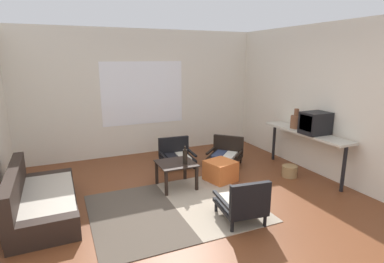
{
  "coord_description": "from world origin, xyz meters",
  "views": [
    {
      "loc": [
        -1.71,
        -3.53,
        2.12
      ],
      "look_at": [
        0.15,
        0.7,
        0.99
      ],
      "focal_mm": 28.63,
      "sensor_mm": 36.0,
      "label": 1
    }
  ],
  "objects_px": {
    "couch": "(39,201)",
    "glass_bottle": "(185,156)",
    "armchair_striped_foreground": "(243,203)",
    "wicker_basket": "(290,171)",
    "clay_vase": "(296,121)",
    "coffee_table": "(176,167)",
    "armchair_corner": "(226,152)",
    "ottoman_orange": "(220,171)",
    "console_shelf": "(306,136)",
    "crt_television": "(315,123)",
    "armchair_by_window": "(176,154)"
  },
  "relations": [
    {
      "from": "couch",
      "to": "armchair_corner",
      "type": "xyz_separation_m",
      "value": [
        3.38,
        0.79,
        0.04
      ]
    },
    {
      "from": "coffee_table",
      "to": "armchair_corner",
      "type": "distance_m",
      "value": 1.51
    },
    {
      "from": "clay_vase",
      "to": "wicker_basket",
      "type": "height_order",
      "value": "clay_vase"
    },
    {
      "from": "coffee_table",
      "to": "clay_vase",
      "type": "bearing_deg",
      "value": -1.89
    },
    {
      "from": "armchair_striped_foreground",
      "to": "ottoman_orange",
      "type": "height_order",
      "value": "armchair_striped_foreground"
    },
    {
      "from": "armchair_by_window",
      "to": "wicker_basket",
      "type": "relative_size",
      "value": 2.46
    },
    {
      "from": "glass_bottle",
      "to": "crt_television",
      "type": "bearing_deg",
      "value": -11.37
    },
    {
      "from": "couch",
      "to": "clay_vase",
      "type": "distance_m",
      "value": 4.49
    },
    {
      "from": "clay_vase",
      "to": "crt_television",
      "type": "bearing_deg",
      "value": -90.38
    },
    {
      "from": "armchair_by_window",
      "to": "armchair_striped_foreground",
      "type": "bearing_deg",
      "value": -89.6
    },
    {
      "from": "couch",
      "to": "crt_television",
      "type": "distance_m",
      "value": 4.52
    },
    {
      "from": "armchair_corner",
      "to": "console_shelf",
      "type": "xyz_separation_m",
      "value": [
        1.05,
        -1.04,
        0.48
      ]
    },
    {
      "from": "console_shelf",
      "to": "coffee_table",
      "type": "bearing_deg",
      "value": 171.46
    },
    {
      "from": "couch",
      "to": "clay_vase",
      "type": "height_order",
      "value": "clay_vase"
    },
    {
      "from": "crt_television",
      "to": "glass_bottle",
      "type": "height_order",
      "value": "crt_television"
    },
    {
      "from": "clay_vase",
      "to": "ottoman_orange",
      "type": "bearing_deg",
      "value": 178.85
    },
    {
      "from": "armchair_striped_foreground",
      "to": "ottoman_orange",
      "type": "relative_size",
      "value": 1.49
    },
    {
      "from": "clay_vase",
      "to": "couch",
      "type": "bearing_deg",
      "value": -179.71
    },
    {
      "from": "coffee_table",
      "to": "crt_television",
      "type": "distance_m",
      "value": 2.54
    },
    {
      "from": "couch",
      "to": "armchair_corner",
      "type": "relative_size",
      "value": 2.15
    },
    {
      "from": "armchair_by_window",
      "to": "armchair_corner",
      "type": "xyz_separation_m",
      "value": [
        0.96,
        -0.32,
        0.01
      ]
    },
    {
      "from": "coffee_table",
      "to": "armchair_striped_foreground",
      "type": "height_order",
      "value": "armchair_striped_foreground"
    },
    {
      "from": "armchair_by_window",
      "to": "glass_bottle",
      "type": "relative_size",
      "value": 2.24
    },
    {
      "from": "armchair_by_window",
      "to": "console_shelf",
      "type": "xyz_separation_m",
      "value": [
        2.01,
        -1.36,
        0.49
      ]
    },
    {
      "from": "ottoman_orange",
      "to": "crt_television",
      "type": "distance_m",
      "value": 1.85
    },
    {
      "from": "couch",
      "to": "clay_vase",
      "type": "bearing_deg",
      "value": 0.29
    },
    {
      "from": "couch",
      "to": "glass_bottle",
      "type": "xyz_separation_m",
      "value": [
        2.16,
        0.0,
        0.35
      ]
    },
    {
      "from": "armchair_by_window",
      "to": "wicker_basket",
      "type": "xyz_separation_m",
      "value": [
        1.67,
        -1.39,
        -0.13
      ]
    },
    {
      "from": "armchair_striped_foreground",
      "to": "wicker_basket",
      "type": "distance_m",
      "value": 1.94
    },
    {
      "from": "couch",
      "to": "console_shelf",
      "type": "height_order",
      "value": "console_shelf"
    },
    {
      "from": "wicker_basket",
      "to": "coffee_table",
      "type": "bearing_deg",
      "value": 169.26
    },
    {
      "from": "armchair_striped_foreground",
      "to": "glass_bottle",
      "type": "distance_m",
      "value": 1.35
    },
    {
      "from": "crt_television",
      "to": "couch",
      "type": "bearing_deg",
      "value": 174.13
    },
    {
      "from": "coffee_table",
      "to": "armchair_corner",
      "type": "height_order",
      "value": "armchair_corner"
    },
    {
      "from": "couch",
      "to": "wicker_basket",
      "type": "xyz_separation_m",
      "value": [
        4.09,
        -0.29,
        -0.1
      ]
    },
    {
      "from": "couch",
      "to": "coffee_table",
      "type": "height_order",
      "value": "couch"
    },
    {
      "from": "couch",
      "to": "glass_bottle",
      "type": "relative_size",
      "value": 6.0
    },
    {
      "from": "armchair_corner",
      "to": "couch",
      "type": "bearing_deg",
      "value": -166.91
    },
    {
      "from": "ottoman_orange",
      "to": "crt_television",
      "type": "relative_size",
      "value": 1.01
    },
    {
      "from": "coffee_table",
      "to": "armchair_striped_foreground",
      "type": "bearing_deg",
      "value": -74.06
    },
    {
      "from": "coffee_table",
      "to": "crt_television",
      "type": "xyz_separation_m",
      "value": [
        2.39,
        -0.56,
        0.65
      ]
    },
    {
      "from": "armchair_striped_foreground",
      "to": "console_shelf",
      "type": "bearing_deg",
      "value": 27.39
    },
    {
      "from": "coffee_table",
      "to": "armchair_by_window",
      "type": "distance_m",
      "value": 1.08
    },
    {
      "from": "crt_television",
      "to": "wicker_basket",
      "type": "xyz_separation_m",
      "value": [
        -0.34,
        0.17,
        -0.9
      ]
    },
    {
      "from": "couch",
      "to": "wicker_basket",
      "type": "relative_size",
      "value": 6.6
    },
    {
      "from": "ottoman_orange",
      "to": "console_shelf",
      "type": "height_order",
      "value": "console_shelf"
    },
    {
      "from": "coffee_table",
      "to": "console_shelf",
      "type": "xyz_separation_m",
      "value": [
        2.39,
        -0.36,
        0.37
      ]
    },
    {
      "from": "couch",
      "to": "armchair_corner",
      "type": "distance_m",
      "value": 3.47
    },
    {
      "from": "armchair_by_window",
      "to": "ottoman_orange",
      "type": "height_order",
      "value": "armchair_by_window"
    },
    {
      "from": "armchair_corner",
      "to": "coffee_table",
      "type": "bearing_deg",
      "value": -152.91
    }
  ]
}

